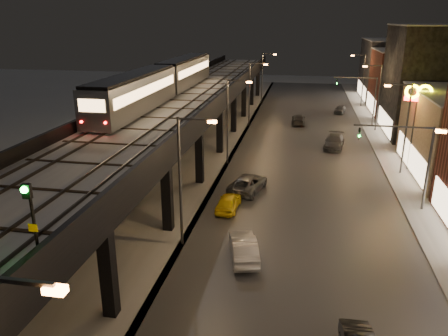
{
  "coord_description": "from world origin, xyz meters",
  "views": [
    {
      "loc": [
        7.03,
        -12.94,
        14.86
      ],
      "look_at": [
        1.83,
        15.27,
        5.0
      ],
      "focal_mm": 35.0,
      "sensor_mm": 36.0,
      "label": 1
    }
  ],
  "objects_px": {
    "car_near_white": "(243,248)",
    "car_onc_red": "(340,110)",
    "car_onc_white": "(334,142)",
    "car_taxi": "(228,203)",
    "subway_train": "(164,80)",
    "rail_signal": "(30,206)",
    "car_mid_silver": "(248,184)",
    "car_mid_dark": "(298,120)"
  },
  "relations": [
    {
      "from": "car_near_white",
      "to": "car_onc_red",
      "type": "bearing_deg",
      "value": -115.18
    },
    {
      "from": "car_near_white",
      "to": "car_onc_white",
      "type": "distance_m",
      "value": 28.26
    },
    {
      "from": "car_taxi",
      "to": "car_onc_red",
      "type": "relative_size",
      "value": 1.09
    },
    {
      "from": "subway_train",
      "to": "rail_signal",
      "type": "height_order",
      "value": "subway_train"
    },
    {
      "from": "rail_signal",
      "to": "car_mid_silver",
      "type": "bearing_deg",
      "value": 79.2
    },
    {
      "from": "car_onc_white",
      "to": "car_taxi",
      "type": "bearing_deg",
      "value": -107.05
    },
    {
      "from": "subway_train",
      "to": "car_mid_dark",
      "type": "relative_size",
      "value": 7.33
    },
    {
      "from": "car_onc_white",
      "to": "car_onc_red",
      "type": "bearing_deg",
      "value": 92.66
    },
    {
      "from": "rail_signal",
      "to": "car_taxi",
      "type": "height_order",
      "value": "rail_signal"
    },
    {
      "from": "subway_train",
      "to": "rail_signal",
      "type": "bearing_deg",
      "value": -79.58
    },
    {
      "from": "car_onc_white",
      "to": "subway_train",
      "type": "bearing_deg",
      "value": -157.4
    },
    {
      "from": "rail_signal",
      "to": "car_near_white",
      "type": "relative_size",
      "value": 0.64
    },
    {
      "from": "subway_train",
      "to": "car_mid_silver",
      "type": "distance_m",
      "value": 17.12
    },
    {
      "from": "car_taxi",
      "to": "car_onc_white",
      "type": "relative_size",
      "value": 0.76
    },
    {
      "from": "rail_signal",
      "to": "car_mid_dark",
      "type": "xyz_separation_m",
      "value": [
        8.49,
        51.66,
        -8.0
      ]
    },
    {
      "from": "subway_train",
      "to": "car_mid_dark",
      "type": "bearing_deg",
      "value": 48.58
    },
    {
      "from": "car_mid_dark",
      "to": "car_onc_red",
      "type": "xyz_separation_m",
      "value": [
        6.56,
        9.24,
        -0.07
      ]
    },
    {
      "from": "car_onc_red",
      "to": "car_mid_dark",
      "type": "bearing_deg",
      "value": -112.47
    },
    {
      "from": "car_onc_red",
      "to": "car_near_white",
      "type": "bearing_deg",
      "value": -87.89
    },
    {
      "from": "subway_train",
      "to": "car_near_white",
      "type": "bearing_deg",
      "value": -61.29
    },
    {
      "from": "car_mid_silver",
      "to": "car_onc_red",
      "type": "bearing_deg",
      "value": -92.98
    },
    {
      "from": "car_near_white",
      "to": "car_taxi",
      "type": "bearing_deg",
      "value": -87.1
    },
    {
      "from": "subway_train",
      "to": "car_near_white",
      "type": "xyz_separation_m",
      "value": [
        12.23,
        -22.33,
        -7.57
      ]
    },
    {
      "from": "car_onc_white",
      "to": "car_onc_red",
      "type": "distance_m",
      "value": 21.22
    },
    {
      "from": "car_near_white",
      "to": "car_mid_silver",
      "type": "bearing_deg",
      "value": -98.36
    },
    {
      "from": "rail_signal",
      "to": "car_taxi",
      "type": "bearing_deg",
      "value": 79.74
    },
    {
      "from": "subway_train",
      "to": "car_mid_silver",
      "type": "height_order",
      "value": "subway_train"
    },
    {
      "from": "car_mid_dark",
      "to": "car_taxi",
      "type": "bearing_deg",
      "value": 80.37
    },
    {
      "from": "subway_train",
      "to": "car_near_white",
      "type": "height_order",
      "value": "subway_train"
    },
    {
      "from": "rail_signal",
      "to": "car_taxi",
      "type": "distance_m",
      "value": 21.58
    },
    {
      "from": "car_mid_silver",
      "to": "car_onc_white",
      "type": "xyz_separation_m",
      "value": [
        8.42,
        15.7,
        0.04
      ]
    },
    {
      "from": "subway_train",
      "to": "car_mid_dark",
      "type": "distance_m",
      "value": 23.76
    },
    {
      "from": "car_mid_dark",
      "to": "car_mid_silver",
      "type": "bearing_deg",
      "value": 81.09
    },
    {
      "from": "car_onc_red",
      "to": "car_mid_silver",
      "type": "bearing_deg",
      "value": -92.96
    },
    {
      "from": "car_mid_silver",
      "to": "car_onc_white",
      "type": "bearing_deg",
      "value": -105.33
    },
    {
      "from": "car_taxi",
      "to": "car_near_white",
      "type": "relative_size",
      "value": 0.87
    },
    {
      "from": "car_near_white",
      "to": "car_mid_silver",
      "type": "xyz_separation_m",
      "value": [
        -1.23,
        11.63,
        -0.03
      ]
    },
    {
      "from": "car_onc_white",
      "to": "car_near_white",
      "type": "bearing_deg",
      "value": -96.58
    },
    {
      "from": "car_near_white",
      "to": "car_mid_dark",
      "type": "height_order",
      "value": "car_near_white"
    },
    {
      "from": "subway_train",
      "to": "car_taxi",
      "type": "relative_size",
      "value": 8.71
    },
    {
      "from": "rail_signal",
      "to": "car_onc_white",
      "type": "bearing_deg",
      "value": 71.89
    },
    {
      "from": "car_taxi",
      "to": "car_onc_white",
      "type": "height_order",
      "value": "car_onc_white"
    }
  ]
}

